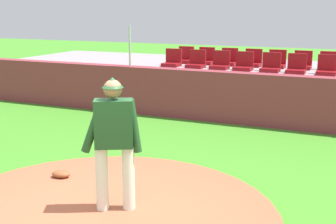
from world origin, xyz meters
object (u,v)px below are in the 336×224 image
(fielding_glove, at_px, (61,174))
(stadium_chair_2, at_px, (220,63))
(stadium_chair_4, at_px, (271,66))
(stadium_chair_12, at_px, (302,63))
(stadium_chair_8, at_px, (206,59))
(stadium_chair_3, at_px, (244,64))
(stadium_chair_9, at_px, (229,60))
(stadium_chair_7, at_px, (185,58))
(stadium_chair_5, at_px, (296,67))
(stadium_chair_11, at_px, (277,62))
(stadium_chair_6, at_px, (327,69))
(pitcher, at_px, (114,135))
(stadium_chair_1, at_px, (196,62))
(stadium_chair_0, at_px, (172,61))
(stadium_chair_10, at_px, (253,61))
(stadium_chair_13, at_px, (328,64))

(fielding_glove, distance_m, stadium_chair_2, 6.62)
(fielding_glove, distance_m, stadium_chair_4, 6.87)
(stadium_chair_4, bearing_deg, stadium_chair_2, -0.69)
(stadium_chair_12, bearing_deg, stadium_chair_8, 0.15)
(stadium_chair_3, bearing_deg, stadium_chair_9, -53.43)
(stadium_chair_2, distance_m, stadium_chair_7, 1.67)
(stadium_chair_3, distance_m, stadium_chair_5, 1.39)
(stadium_chair_9, bearing_deg, stadium_chair_7, -0.76)
(stadium_chair_3, relative_size, stadium_chair_4, 1.00)
(stadium_chair_2, relative_size, stadium_chair_11, 1.00)
(stadium_chair_6, bearing_deg, pitcher, 74.17)
(pitcher, relative_size, stadium_chair_2, 3.55)
(stadium_chair_1, xyz_separation_m, stadium_chair_4, (2.09, 0.01, 0.00))
(stadium_chair_0, xyz_separation_m, stadium_chair_8, (0.73, 0.87, 0.00))
(stadium_chair_10, height_order, stadium_chair_13, same)
(stadium_chair_13, bearing_deg, stadium_chair_7, 0.14)
(stadium_chair_3, bearing_deg, stadium_chair_0, -1.12)
(stadium_chair_5, xyz_separation_m, stadium_chair_12, (0.03, 0.91, 0.00))
(stadium_chair_4, height_order, stadium_chair_10, same)
(stadium_chair_6, height_order, stadium_chair_11, same)
(stadium_chair_6, height_order, stadium_chair_8, same)
(stadium_chair_2, bearing_deg, fielding_glove, 84.85)
(stadium_chair_9, xyz_separation_m, stadium_chair_10, (0.72, 0.00, 0.00))
(stadium_chair_3, bearing_deg, stadium_chair_13, -155.63)
(stadium_chair_12, bearing_deg, stadium_chair_10, -0.34)
(stadium_chair_8, distance_m, stadium_chair_10, 1.43)
(pitcher, bearing_deg, stadium_chair_13, 48.75)
(stadium_chair_2, height_order, stadium_chair_7, same)
(stadium_chair_10, bearing_deg, pitcher, 90.61)
(stadium_chair_3, bearing_deg, stadium_chair_10, -92.06)
(stadium_chair_1, relative_size, stadium_chair_4, 1.00)
(fielding_glove, height_order, stadium_chair_2, stadium_chair_2)
(fielding_glove, xyz_separation_m, stadium_chair_6, (3.40, 6.47, 1.09))
(stadium_chair_5, relative_size, stadium_chair_7, 1.00)
(pitcher, bearing_deg, stadium_chair_3, 63.52)
(fielding_glove, distance_m, stadium_chair_11, 7.71)
(pitcher, height_order, stadium_chair_11, pitcher)
(stadium_chair_0, bearing_deg, fielding_glove, 97.55)
(stadium_chair_12, distance_m, stadium_chair_13, 0.68)
(stadium_chair_2, xyz_separation_m, stadium_chair_11, (1.39, 0.87, 0.00))
(stadium_chair_9, bearing_deg, pitcher, 95.71)
(stadium_chair_0, distance_m, stadium_chair_1, 0.75)
(stadium_chair_5, height_order, stadium_chair_10, same)
(pitcher, bearing_deg, stadium_chair_0, 79.96)
(stadium_chair_2, relative_size, stadium_chair_7, 1.00)
(stadium_chair_5, bearing_deg, stadium_chair_6, -179.79)
(stadium_chair_4, bearing_deg, stadium_chair_3, 1.84)
(pitcher, distance_m, stadium_chair_0, 7.49)
(stadium_chair_2, relative_size, stadium_chair_10, 1.00)
(stadium_chair_7, bearing_deg, stadium_chair_8, 177.18)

